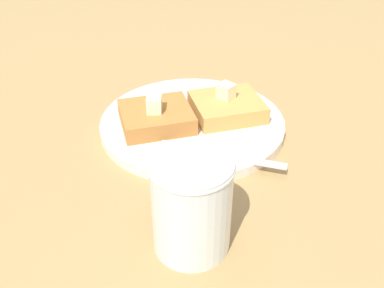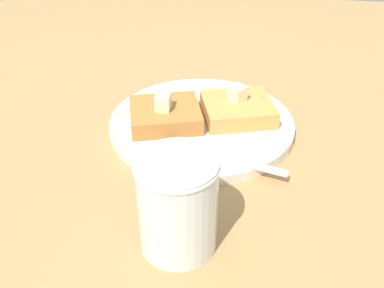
% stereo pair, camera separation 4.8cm
% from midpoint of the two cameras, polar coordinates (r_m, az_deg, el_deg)
% --- Properties ---
extents(table_surface, '(1.14, 1.14, 0.02)m').
position_cam_midpoint_polar(table_surface, '(0.68, -3.46, 5.68)').
color(table_surface, '#9E7E4B').
rests_on(table_surface, ground).
extents(plate, '(0.25, 0.25, 0.01)m').
position_cam_midpoint_polar(plate, '(0.59, -2.29, 2.80)').
color(plate, silver).
rests_on(plate, table_surface).
extents(toast_slice_left, '(0.11, 0.11, 0.02)m').
position_cam_midpoint_polar(toast_slice_left, '(0.60, 2.38, 4.89)').
color(toast_slice_left, tan).
rests_on(toast_slice_left, plate).
extents(toast_slice_middle, '(0.11, 0.11, 0.02)m').
position_cam_midpoint_polar(toast_slice_middle, '(0.58, -7.19, 3.54)').
color(toast_slice_middle, '#AF6F33').
rests_on(toast_slice_middle, plate).
extents(butter_pat_primary, '(0.03, 0.03, 0.02)m').
position_cam_midpoint_polar(butter_pat_primary, '(0.59, 2.22, 7.00)').
color(butter_pat_primary, '#F1E9B0').
rests_on(butter_pat_primary, toast_slice_left).
extents(butter_pat_secondary, '(0.02, 0.02, 0.02)m').
position_cam_midpoint_polar(butter_pat_secondary, '(0.56, -7.54, 5.21)').
color(butter_pat_secondary, beige).
rests_on(butter_pat_secondary, toast_slice_middle).
extents(fork, '(0.16, 0.05, 0.00)m').
position_cam_midpoint_polar(fork, '(0.52, -0.00, -1.48)').
color(fork, silver).
rests_on(fork, plate).
extents(syrup_jar, '(0.08, 0.08, 0.10)m').
position_cam_midpoint_polar(syrup_jar, '(0.40, -3.57, -8.63)').
color(syrup_jar, '#3D150B').
rests_on(syrup_jar, table_surface).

